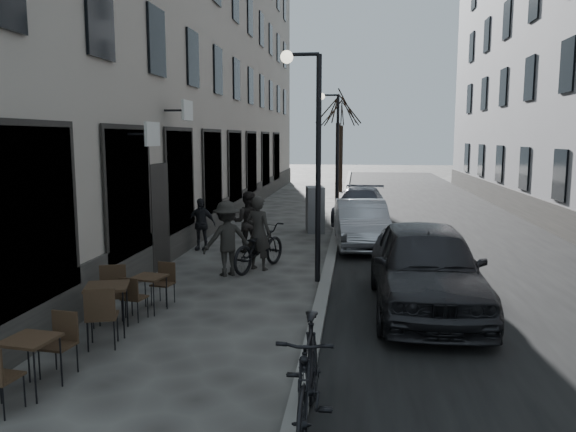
% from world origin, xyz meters
% --- Properties ---
extents(ground, '(120.00, 120.00, 0.00)m').
position_xyz_m(ground, '(0.00, 0.00, 0.00)').
color(ground, '#363431').
rests_on(ground, ground).
extents(road, '(7.30, 60.00, 0.00)m').
position_xyz_m(road, '(3.85, 16.00, 0.00)').
color(road, black).
rests_on(road, ground).
extents(kerb, '(0.25, 60.00, 0.12)m').
position_xyz_m(kerb, '(0.20, 16.00, 0.06)').
color(kerb, slate).
rests_on(kerb, ground).
extents(building_left, '(4.00, 35.00, 16.00)m').
position_xyz_m(building_left, '(-6.00, 16.50, 8.00)').
color(building_left, gray).
rests_on(building_left, ground).
extents(streetlamp_near, '(0.90, 0.28, 5.09)m').
position_xyz_m(streetlamp_near, '(-0.17, 6.00, 3.16)').
color(streetlamp_near, black).
rests_on(streetlamp_near, ground).
extents(streetlamp_far, '(0.90, 0.28, 5.09)m').
position_xyz_m(streetlamp_far, '(-0.17, 18.00, 3.16)').
color(streetlamp_far, black).
rests_on(streetlamp_far, ground).
extents(tree_near, '(2.40, 2.40, 5.70)m').
position_xyz_m(tree_near, '(-0.10, 21.00, 4.66)').
color(tree_near, black).
rests_on(tree_near, ground).
extents(tree_far, '(2.40, 2.40, 5.70)m').
position_xyz_m(tree_far, '(-0.10, 27.00, 4.66)').
color(tree_far, black).
rests_on(tree_far, ground).
extents(bistro_set_a, '(0.66, 1.49, 0.86)m').
position_xyz_m(bistro_set_a, '(-3.22, -0.02, 0.44)').
color(bistro_set_a, black).
rests_on(bistro_set_a, ground).
extents(bistro_set_b, '(0.93, 1.71, 0.98)m').
position_xyz_m(bistro_set_b, '(-3.21, 2.18, 0.50)').
color(bistro_set_b, black).
rests_on(bistro_set_b, ground).
extents(bistro_set_c, '(0.64, 1.40, 0.80)m').
position_xyz_m(bistro_set_c, '(-2.96, 3.41, 0.41)').
color(bistro_set_c, black).
rests_on(bistro_set_c, ground).
extents(utility_cabinet, '(0.74, 1.12, 1.55)m').
position_xyz_m(utility_cabinet, '(-0.56, 12.66, 0.78)').
color(utility_cabinet, slate).
rests_on(utility_cabinet, ground).
extents(bicycle, '(1.50, 2.25, 1.12)m').
position_xyz_m(bicycle, '(-1.52, 6.96, 0.56)').
color(bicycle, black).
rests_on(bicycle, ground).
extents(cyclist_rider, '(0.78, 0.66, 1.83)m').
position_xyz_m(cyclist_rider, '(-1.52, 6.96, 0.91)').
color(cyclist_rider, '#272522').
rests_on(cyclist_rider, ground).
extents(pedestrian_near, '(0.88, 0.71, 1.73)m').
position_xyz_m(pedestrian_near, '(-2.19, 9.00, 0.87)').
color(pedestrian_near, black).
rests_on(pedestrian_near, ground).
extents(pedestrian_mid, '(1.31, 1.17, 1.76)m').
position_xyz_m(pedestrian_mid, '(-2.16, 6.29, 0.88)').
color(pedestrian_mid, black).
rests_on(pedestrian_mid, ground).
extents(pedestrian_far, '(0.90, 0.41, 1.50)m').
position_xyz_m(pedestrian_far, '(-3.60, 9.17, 0.75)').
color(pedestrian_far, black).
rests_on(pedestrian_far, ground).
extents(car_near, '(2.00, 4.89, 1.66)m').
position_xyz_m(car_near, '(2.15, 4.14, 0.83)').
color(car_near, black).
rests_on(car_near, ground).
extents(car_mid, '(1.81, 4.27, 1.37)m').
position_xyz_m(car_mid, '(1.00, 10.24, 0.68)').
color(car_mid, '#92949A').
rests_on(car_mid, ground).
extents(car_far, '(2.23, 4.65, 1.31)m').
position_xyz_m(car_far, '(1.00, 15.07, 0.65)').
color(car_far, '#383942').
rests_on(car_far, ground).
extents(moped, '(0.60, 2.08, 1.25)m').
position_xyz_m(moped, '(0.35, -0.50, 0.62)').
color(moped, black).
rests_on(moped, ground).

